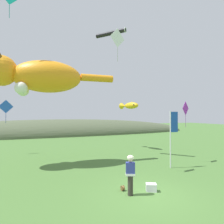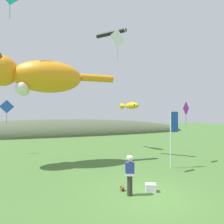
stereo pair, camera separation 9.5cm
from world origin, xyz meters
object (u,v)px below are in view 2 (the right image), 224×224
object	(u,v)px
kite_tube_streamer	(111,33)
festival_attendant	(130,174)
kite_diamond_blue	(7,107)
kite_diamond_violet	(186,109)
kite_spool	(122,188)
kite_giant_cat	(39,76)
festival_banner_pole	(173,131)
kite_fish_windsock	(130,106)
kite_diamond_white	(117,38)
picnic_cooler	(151,188)

from	to	relation	value
kite_tube_streamer	festival_attendant	bearing A→B (deg)	-105.80
kite_diamond_blue	kite_diamond_violet	world-z (taller)	kite_diamond_blue
kite_spool	kite_tube_streamer	world-z (taller)	kite_tube_streamer
kite_giant_cat	festival_banner_pole	bearing A→B (deg)	-25.44
kite_diamond_blue	kite_fish_windsock	bearing A→B (deg)	-7.94
kite_tube_streamer	festival_banner_pole	bearing A→B (deg)	-61.60
kite_spool	kite_diamond_white	size ratio (longest dim) A/B	0.12
kite_giant_cat	kite_diamond_white	xyz separation A→B (m)	(4.49, -3.83, 2.03)
festival_attendant	festival_banner_pole	bearing A→B (deg)	32.38
festival_banner_pole	kite_tube_streamer	world-z (taller)	kite_tube_streamer
kite_fish_windsock	kite_diamond_blue	xyz separation A→B (m)	(-11.81, 1.65, -0.24)
picnic_cooler	kite_tube_streamer	distance (m)	13.10
festival_attendant	kite_fish_windsock	distance (m)	12.72
festival_attendant	kite_diamond_white	world-z (taller)	kite_diamond_white
picnic_cooler	kite_spool	bearing A→B (deg)	154.70
kite_fish_windsock	kite_tube_streamer	size ratio (longest dim) A/B	1.08
kite_spool	kite_diamond_white	bearing A→B (deg)	71.12
festival_attendant	kite_tube_streamer	world-z (taller)	kite_tube_streamer
kite_giant_cat	kite_diamond_blue	xyz separation A→B (m)	(-2.58, 5.41, -2.02)
kite_diamond_blue	festival_banner_pole	bearing A→B (deg)	-40.47
picnic_cooler	festival_banner_pole	bearing A→B (deg)	39.24
kite_diamond_white	kite_diamond_violet	xyz separation A→B (m)	(5.95, 0.65, -4.30)
festival_attendant	picnic_cooler	size ratio (longest dim) A/B	3.04
kite_diamond_blue	kite_diamond_violet	distance (m)	15.61
kite_giant_cat	kite_tube_streamer	world-z (taller)	kite_tube_streamer
kite_diamond_blue	kite_diamond_white	distance (m)	12.32
kite_giant_cat	kite_diamond_blue	bearing A→B (deg)	115.53
festival_attendant	kite_diamond_violet	bearing A→B (deg)	30.07
kite_fish_windsock	kite_spool	bearing A→B (deg)	-118.84
festival_attendant	festival_banner_pole	size ratio (longest dim) A/B	0.46
kite_giant_cat	kite_diamond_white	distance (m)	6.24
kite_tube_streamer	kite_diamond_white	size ratio (longest dim) A/B	1.19
festival_banner_pole	kite_giant_cat	distance (m)	10.15
kite_spool	kite_fish_windsock	world-z (taller)	kite_fish_windsock
festival_attendant	kite_diamond_white	distance (m)	8.15
kite_spool	kite_diamond_blue	distance (m)	14.04
kite_diamond_violet	kite_diamond_blue	bearing A→B (deg)	146.61
kite_diamond_white	kite_tube_streamer	bearing A→B (deg)	72.90
kite_fish_windsock	kite_diamond_blue	distance (m)	11.93
kite_spool	kite_diamond_blue	size ratio (longest dim) A/B	0.12
kite_diamond_white	kite_diamond_violet	world-z (taller)	kite_diamond_white
kite_giant_cat	kite_diamond_blue	world-z (taller)	kite_giant_cat
picnic_cooler	festival_banner_pole	world-z (taller)	festival_banner_pole
kite_diamond_blue	picnic_cooler	bearing A→B (deg)	-59.33
kite_tube_streamer	kite_spool	bearing A→B (deg)	-107.75
kite_tube_streamer	kite_diamond_violet	bearing A→B (deg)	-40.88
kite_spool	kite_giant_cat	world-z (taller)	kite_giant_cat
kite_fish_windsock	kite_diamond_white	distance (m)	9.72
picnic_cooler	kite_tube_streamer	size ratio (longest dim) A/B	0.24
kite_spool	festival_banner_pole	world-z (taller)	festival_banner_pole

